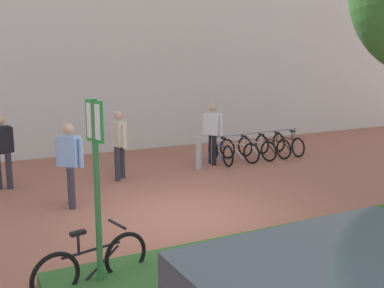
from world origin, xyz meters
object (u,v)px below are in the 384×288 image
object	(u,v)px
person_shirt_blue	(119,141)
bike_rack_cluster	(256,147)
bike_at_sign	(93,264)
person_suited_navy	(2,147)
bollard_steel	(199,153)
person_casual_tan	(213,130)
parking_sign_post	(96,169)
person_shirt_white	(70,160)

from	to	relation	value
person_shirt_blue	bike_rack_cluster	bearing A→B (deg)	5.75
bike_at_sign	person_suited_navy	bearing A→B (deg)	96.28
bollard_steel	person_shirt_blue	world-z (taller)	person_shirt_blue
bollard_steel	person_casual_tan	xyz separation A→B (m)	(0.62, 0.32, 0.53)
bike_rack_cluster	person_casual_tan	size ratio (longest dim) A/B	1.86
bollard_steel	person_suited_navy	distance (m)	4.97
bike_at_sign	person_suited_navy	distance (m)	5.64
bike_at_sign	person_shirt_blue	distance (m)	5.63
parking_sign_post	person_suited_navy	world-z (taller)	parking_sign_post
bike_rack_cluster	person_suited_navy	world-z (taller)	person_suited_navy
parking_sign_post	person_shirt_white	world-z (taller)	parking_sign_post
bollard_steel	bike_rack_cluster	bearing A→B (deg)	9.61
person_casual_tan	person_shirt_white	distance (m)	4.86
person_shirt_white	parking_sign_post	bearing A→B (deg)	-96.65
bollard_steel	person_shirt_white	bearing A→B (deg)	-156.24
bike_at_sign	parking_sign_post	bearing A→B (deg)	-46.24
person_shirt_blue	person_suited_navy	xyz separation A→B (m)	(-2.67, 0.37, 0.00)
bollard_steel	person_casual_tan	world-z (taller)	person_casual_tan
bike_at_sign	person_shirt_blue	bearing A→B (deg)	68.39
bollard_steel	person_casual_tan	bearing A→B (deg)	27.79
parking_sign_post	person_shirt_white	size ratio (longest dim) A/B	1.47
bike_rack_cluster	bike_at_sign	bearing A→B (deg)	-138.83
person_shirt_blue	bollard_steel	bearing A→B (deg)	2.05
bike_at_sign	person_shirt_white	bearing A→B (deg)	81.98
parking_sign_post	person_casual_tan	size ratio (longest dim) A/B	1.47
parking_sign_post	bike_rack_cluster	size ratio (longest dim) A/B	0.79
person_shirt_white	person_suited_navy	size ratio (longest dim) A/B	1.00
bike_rack_cluster	person_shirt_white	world-z (taller)	person_shirt_white
bike_at_sign	bike_rack_cluster	xyz separation A→B (m)	(6.45, 5.64, -0.00)
bike_rack_cluster	bollard_steel	bearing A→B (deg)	-170.39
bike_rack_cluster	bollard_steel	distance (m)	2.16
bike_rack_cluster	person_shirt_blue	bearing A→B (deg)	-174.25
person_shirt_blue	person_casual_tan	distance (m)	2.90
person_suited_navy	parking_sign_post	bearing A→B (deg)	-83.03
person_casual_tan	person_shirt_white	size ratio (longest dim) A/B	1.00
bollard_steel	person_casual_tan	distance (m)	0.88
bike_rack_cluster	person_shirt_blue	distance (m)	4.46
parking_sign_post	bike_rack_cluster	bearing A→B (deg)	41.92
bollard_steel	person_suited_navy	world-z (taller)	person_suited_navy
parking_sign_post	person_suited_navy	size ratio (longest dim) A/B	1.47
bike_at_sign	person_casual_tan	size ratio (longest dim) A/B	0.96
person_suited_navy	bollard_steel	bearing A→B (deg)	-3.34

